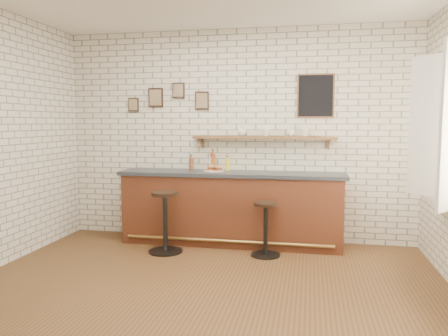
{
  "coord_description": "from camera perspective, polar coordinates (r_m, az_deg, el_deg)",
  "views": [
    {
      "loc": [
        1.04,
        -4.17,
        1.69
      ],
      "look_at": [
        0.04,
        0.9,
        1.15
      ],
      "focal_mm": 35.0,
      "sensor_mm": 36.0,
      "label": 1
    }
  ],
  "objects": [
    {
      "name": "condiment_bottle_yellow",
      "position": [
        6.19,
        0.48,
        0.48
      ],
      "size": [
        0.06,
        0.06,
        0.2
      ],
      "color": "yellow",
      "rests_on": "bar_counter"
    },
    {
      "name": "ground",
      "position": [
        4.62,
        -2.7,
        -15.46
      ],
      "size": [
        5.0,
        5.0,
        0.0
      ],
      "primitive_type": "plane",
      "color": "brown",
      "rests_on": "ground"
    },
    {
      "name": "shelf_cup_a",
      "position": [
        6.15,
        2.37,
        4.68
      ],
      "size": [
        0.14,
        0.14,
        0.1
      ],
      "primitive_type": "imported",
      "rotation": [
        0.0,
        0.0,
        0.14
      ],
      "color": "white",
      "rests_on": "wall_shelf"
    },
    {
      "name": "bar_stool_right",
      "position": [
        5.59,
        5.45,
        -7.71
      ],
      "size": [
        0.4,
        0.4,
        0.69
      ],
      "color": "black",
      "rests_on": "ground"
    },
    {
      "name": "back_wall_decor",
      "position": [
        6.22,
        3.7,
        9.26
      ],
      "size": [
        2.96,
        0.02,
        0.56
      ],
      "color": "black",
      "rests_on": "ground"
    },
    {
      "name": "wall_shelf",
      "position": [
        6.11,
        5.19,
        3.98
      ],
      "size": [
        2.0,
        0.18,
        0.18
      ],
      "color": "brown",
      "rests_on": "ground"
    },
    {
      "name": "bitters_bottle_white",
      "position": [
        6.23,
        -1.61,
        0.65
      ],
      "size": [
        0.06,
        0.06,
        0.25
      ],
      "color": "white",
      "rests_on": "bar_counter"
    },
    {
      "name": "sandwich_plate",
      "position": [
        6.08,
        -1.3,
        -0.38
      ],
      "size": [
        0.28,
        0.28,
        0.01
      ],
      "primitive_type": "cylinder",
      "color": "white",
      "rests_on": "bar_counter"
    },
    {
      "name": "bitters_bottle_amber",
      "position": [
        6.23,
        -1.48,
        0.85
      ],
      "size": [
        0.07,
        0.07,
        0.3
      ],
      "color": "brown",
      "rests_on": "bar_counter"
    },
    {
      "name": "ciabatta_sandwich",
      "position": [
        6.07,
        -1.21,
        0.03
      ],
      "size": [
        0.25,
        0.18,
        0.07
      ],
      "color": "tan",
      "rests_on": "sandwich_plate"
    },
    {
      "name": "shelf_cup_d",
      "position": [
        6.08,
        10.55,
        4.58
      ],
      "size": [
        0.12,
        0.12,
        0.1
      ],
      "primitive_type": "imported",
      "rotation": [
        0.0,
        0.0,
        0.06
      ],
      "color": "white",
      "rests_on": "wall_shelf"
    },
    {
      "name": "shelf_cup_b",
      "position": [
        6.11,
        5.46,
        4.65
      ],
      "size": [
        0.15,
        0.15,
        0.1
      ],
      "primitive_type": "imported",
      "rotation": [
        0.0,
        0.0,
        0.73
      ],
      "color": "white",
      "rests_on": "wall_shelf"
    },
    {
      "name": "bitters_bottle_brown",
      "position": [
        6.31,
        -4.27,
        0.6
      ],
      "size": [
        0.07,
        0.07,
        0.22
      ],
      "color": "brown",
      "rests_on": "bar_counter"
    },
    {
      "name": "bar_stool_left",
      "position": [
        5.76,
        -7.69,
        -6.75
      ],
      "size": [
        0.44,
        0.44,
        0.8
      ],
      "color": "black",
      "rests_on": "ground"
    },
    {
      "name": "bar_counter",
      "position": [
        6.09,
        0.95,
        -5.22
      ],
      "size": [
        3.1,
        0.65,
        1.01
      ],
      "color": "#532616",
      "rests_on": "ground"
    },
    {
      "name": "potato_chips",
      "position": [
        6.08,
        -1.45,
        -0.31
      ],
      "size": [
        0.25,
        0.18,
        0.0
      ],
      "color": "#DA964C",
      "rests_on": "sandwich_plate"
    },
    {
      "name": "shelf_cup_c",
      "position": [
        6.08,
        8.71,
        4.54
      ],
      "size": [
        0.13,
        0.13,
        0.09
      ],
      "primitive_type": "imported",
      "rotation": [
        0.0,
        0.0,
        1.33
      ],
      "color": "white",
      "rests_on": "wall_shelf"
    }
  ]
}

